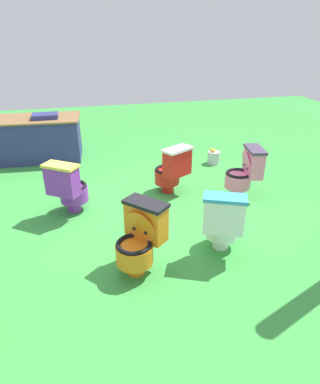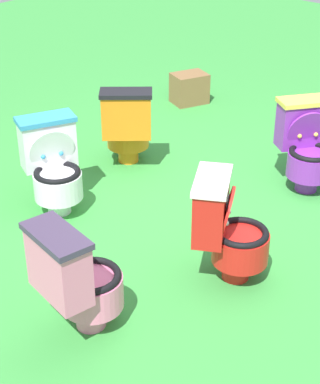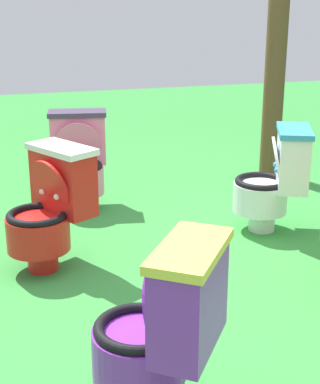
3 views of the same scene
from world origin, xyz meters
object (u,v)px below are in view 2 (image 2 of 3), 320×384
at_px(toilet_purple, 307,145).
at_px(toilet_red, 227,228).
at_px(small_crate, 189,88).
at_px(toilet_white, 53,165).
at_px(toilet_orange, 127,126).
at_px(toilet_pink, 77,279).

distance_m(toilet_purple, toilet_red, 1.47).
xyz_separation_m(toilet_red, small_crate, (-2.31, -2.15, -0.21)).
xyz_separation_m(toilet_purple, small_crate, (-0.86, -1.90, -0.21)).
bearing_deg(small_crate, toilet_white, 14.26).
distance_m(toilet_red, toilet_orange, 1.80).
bearing_deg(toilet_orange, small_crate, 67.52).
xyz_separation_m(toilet_purple, toilet_orange, (0.67, -1.37, 0.00)).
xyz_separation_m(toilet_white, small_crate, (-2.45, -0.62, -0.21)).
bearing_deg(toilet_orange, toilet_purple, -15.51).
relative_size(toilet_white, small_crate, 2.01).
height_order(toilet_red, small_crate, toilet_red).
distance_m(toilet_purple, toilet_orange, 1.52).
bearing_deg(toilet_purple, toilet_orange, -27.77).
height_order(toilet_pink, toilet_orange, same).
xyz_separation_m(toilet_orange, toilet_white, (0.92, 0.09, 0.00)).
bearing_deg(toilet_red, toilet_white, -114.98).
bearing_deg(toilet_pink, toilet_purple, 98.76).
xyz_separation_m(toilet_pink, toilet_white, (-0.86, -1.20, 0.00)).
height_order(toilet_orange, toilet_white, same).
xyz_separation_m(toilet_pink, toilet_orange, (-1.78, -1.29, 0.00)).
bearing_deg(toilet_red, toilet_purple, 159.82).
bearing_deg(small_crate, toilet_red, 42.89).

